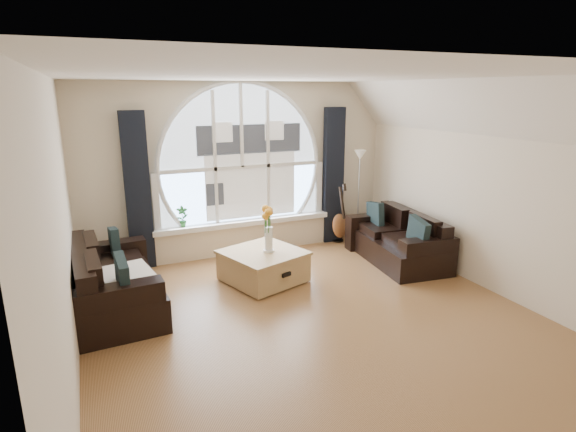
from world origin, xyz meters
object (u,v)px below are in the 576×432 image
Objects in this scene: sofa_left at (116,278)px; coffee_chest at (263,265)px; vase_flowers at (268,224)px; floor_lamp at (358,197)px; guitar at (340,213)px; potted_plant at (182,217)px; sofa_right at (397,237)px.

coffee_chest is (1.92, 0.10, -0.16)m from sofa_left.
vase_flowers is at bearing -1.44° from sofa_left.
vase_flowers is at bearing -45.96° from coffee_chest.
floor_lamp is 0.41m from guitar.
coffee_chest is at bearing -154.98° from floor_lamp.
vase_flowers is 0.44× the size of floor_lamp.
guitar is at bearing 166.75° from floor_lamp.
potted_plant is at bearing 156.24° from guitar.
sofa_left is 1.07× the size of sofa_right.
guitar reaches higher than sofa_right.
potted_plant reaches higher than sofa_left.
guitar is at bearing 32.15° from vase_flowers.
sofa_left reaches higher than sofa_right.
floor_lamp is (-0.03, 1.09, 0.40)m from sofa_right.
sofa_left is 1.84× the size of coffee_chest.
guitar is at bearing 11.88° from coffee_chest.
sofa_right is 1.57× the size of guitar.
sofa_right is (4.07, 0.00, 0.00)m from sofa_left.
coffee_chest is at bearing -176.10° from sofa_right.
sofa_left is 2.55× the size of vase_flowers.
sofa_left is at bearing -129.07° from potted_plant.
sofa_right is 5.09× the size of potted_plant.
floor_lamp is at bearing 11.87° from sofa_left.
sofa_right is 2.13m from vase_flowers.
guitar is at bearing 112.71° from sofa_right.
sofa_left is at bearing 164.47° from coffee_chest.
floor_lamp is (2.05, 1.03, -0.02)m from vase_flowers.
vase_flowers is 2.09m from guitar.
potted_plant is (-2.96, 0.24, -0.09)m from floor_lamp.
floor_lamp reaches higher than potted_plant.
potted_plant is at bearing 162.59° from sofa_right.
sofa_right is at bearing -1.61° from vase_flowers.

